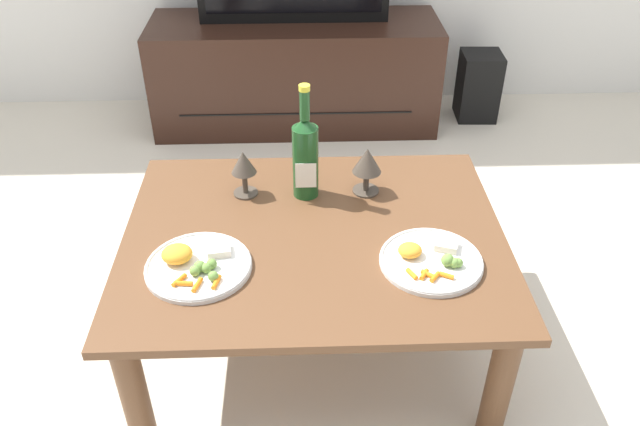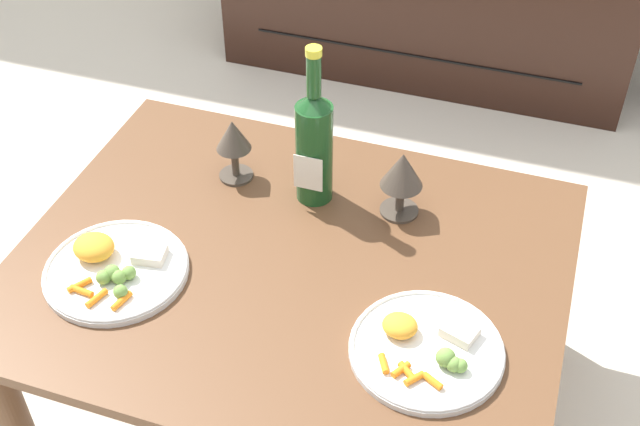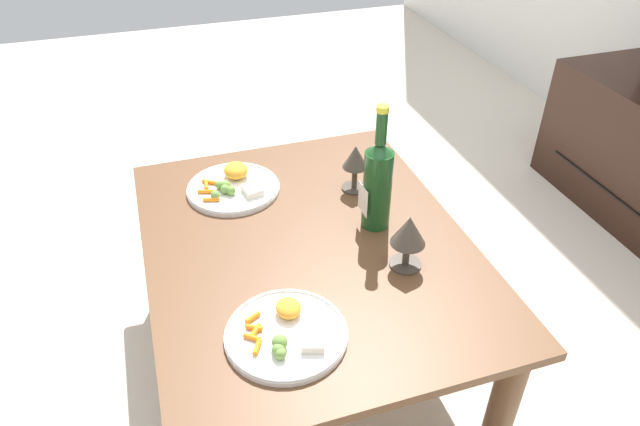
# 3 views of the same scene
# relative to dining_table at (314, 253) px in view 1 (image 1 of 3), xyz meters

# --- Properties ---
(ground_plane) EXTENTS (6.40, 6.40, 0.00)m
(ground_plane) POSITION_rel_dining_table_xyz_m (0.00, 0.00, -0.36)
(ground_plane) COLOR beige
(dining_table) EXTENTS (1.05, 0.83, 0.42)m
(dining_table) POSITION_rel_dining_table_xyz_m (0.00, 0.00, 0.00)
(dining_table) COLOR brown
(dining_table) RESTS_ON ground_plane
(tv_stand) EXTENTS (1.35, 0.45, 0.51)m
(tv_stand) POSITION_rel_dining_table_xyz_m (-0.05, 1.50, -0.10)
(tv_stand) COLOR black
(tv_stand) RESTS_ON ground_plane
(floor_speaker) EXTENTS (0.20, 0.20, 0.33)m
(floor_speaker) POSITION_rel_dining_table_xyz_m (0.86, 1.52, -0.19)
(floor_speaker) COLOR black
(floor_speaker) RESTS_ON ground_plane
(wine_bottle) EXTENTS (0.08, 0.08, 0.35)m
(wine_bottle) POSITION_rel_dining_table_xyz_m (-0.02, 0.20, 0.21)
(wine_bottle) COLOR #19471E
(wine_bottle) RESTS_ON dining_table
(goblet_left) EXTENTS (0.07, 0.07, 0.14)m
(goblet_left) POSITION_rel_dining_table_xyz_m (-0.20, 0.21, 0.17)
(goblet_left) COLOR #473D33
(goblet_left) RESTS_ON dining_table
(goblet_right) EXTENTS (0.09, 0.09, 0.15)m
(goblet_right) POSITION_rel_dining_table_xyz_m (0.16, 0.21, 0.17)
(goblet_right) COLOR #473D33
(goblet_right) RESTS_ON dining_table
(dinner_plate_left) EXTENTS (0.27, 0.27, 0.06)m
(dinner_plate_left) POSITION_rel_dining_table_xyz_m (-0.30, -0.14, 0.08)
(dinner_plate_left) COLOR white
(dinner_plate_left) RESTS_ON dining_table
(dinner_plate_right) EXTENTS (0.27, 0.27, 0.05)m
(dinner_plate_right) POSITION_rel_dining_table_xyz_m (0.30, -0.14, 0.08)
(dinner_plate_right) COLOR white
(dinner_plate_right) RESTS_ON dining_table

